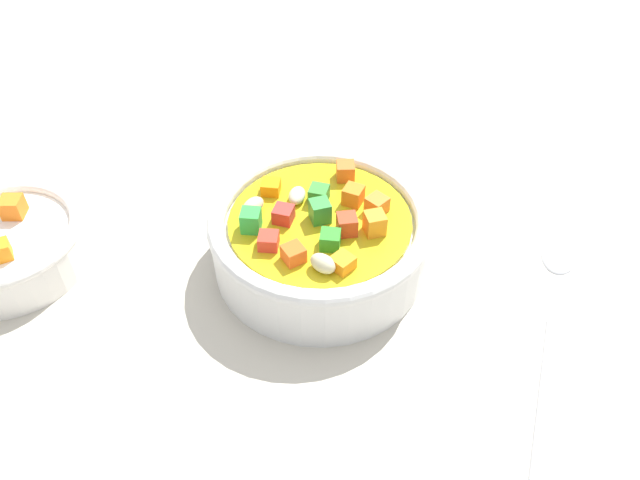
# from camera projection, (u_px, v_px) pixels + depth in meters

# --- Properties ---
(ground_plane) EXTENTS (1.40, 1.40, 0.02)m
(ground_plane) POSITION_uv_depth(u_px,v_px,m) (320.00, 272.00, 0.46)
(ground_plane) COLOR #BAB2A0
(soup_bowl_main) EXTENTS (0.15, 0.15, 0.06)m
(soup_bowl_main) POSITION_uv_depth(u_px,v_px,m) (320.00, 237.00, 0.44)
(soup_bowl_main) COLOR white
(soup_bowl_main) RESTS_ON ground_plane
(spoon) EXTENTS (0.09, 0.19, 0.01)m
(spoon) POSITION_uv_depth(u_px,v_px,m) (555.00, 315.00, 0.42)
(spoon) COLOR silver
(spoon) RESTS_ON ground_plane
(side_bowl_small) EXTENTS (0.11, 0.11, 0.04)m
(side_bowl_small) POSITION_uv_depth(u_px,v_px,m) (7.00, 245.00, 0.45)
(side_bowl_small) COLOR white
(side_bowl_small) RESTS_ON ground_plane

